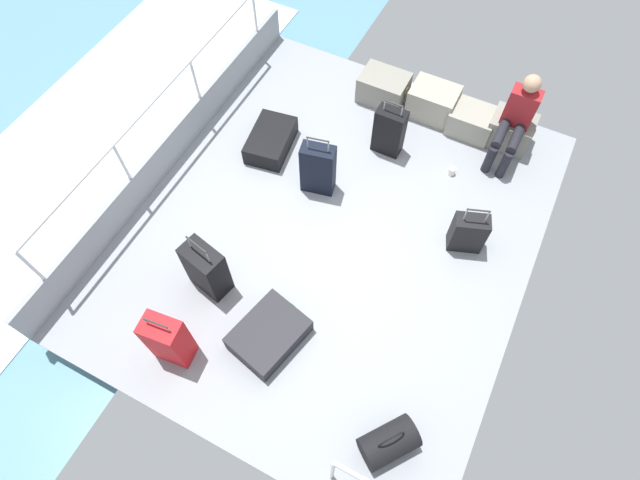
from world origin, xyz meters
TOP-DOWN VIEW (x-y plane):
  - ground_plane at (0.00, 0.00)m, footprint 4.40×5.20m
  - gunwale_port at (-2.17, 0.00)m, footprint 0.06×5.20m
  - railing_port at (-2.17, 0.00)m, footprint 0.04×4.20m
  - sea_wake at (-3.60, 0.00)m, footprint 12.00×12.00m
  - cargo_crate_0 at (-0.30, 2.12)m, footprint 0.64×0.45m
  - cargo_crate_1 at (0.37, 2.17)m, footprint 0.62×0.44m
  - cargo_crate_2 at (0.92, 2.11)m, footprint 0.58×0.43m
  - cargo_crate_3 at (1.40, 2.14)m, footprint 0.55×0.42m
  - passenger_seated at (1.40, 1.96)m, footprint 0.34×0.66m
  - suitcase_0 at (-1.21, 0.72)m, footprint 0.58×0.79m
  - suitcase_1 at (0.09, 1.34)m, footprint 0.36×0.22m
  - suitcase_2 at (-0.74, -2.03)m, footprint 0.39×0.28m
  - suitcase_3 at (-0.40, 0.43)m, footprint 0.42×0.28m
  - suitcase_4 at (1.41, 0.46)m, footprint 0.41×0.32m
  - suitcase_5 at (-0.84, -1.22)m, footprint 0.47×0.35m
  - suitcase_6 at (0.02, -1.48)m, footprint 0.71×0.83m
  - duffel_bag at (1.49, -1.88)m, footprint 0.55×0.59m
  - paper_cup at (0.96, 1.34)m, footprint 0.08×0.08m

SIDE VIEW (x-z plane):
  - sea_wake at x=-3.60m, z-range -0.35..-0.33m
  - ground_plane at x=0.00m, z-range -0.06..0.00m
  - paper_cup at x=0.96m, z-range 0.00..0.10m
  - suitcase_6 at x=0.02m, z-range 0.00..0.21m
  - suitcase_0 at x=-1.21m, z-range 0.00..0.25m
  - duffel_bag at x=1.49m, z-range -0.07..0.38m
  - cargo_crate_2 at x=0.92m, z-range 0.00..0.34m
  - cargo_crate_0 at x=-0.30m, z-range 0.00..0.38m
  - cargo_crate_3 at x=1.40m, z-range 0.00..0.41m
  - cargo_crate_1 at x=0.37m, z-range 0.00..0.41m
  - gunwale_port at x=-2.17m, z-range 0.00..0.45m
  - suitcase_4 at x=1.41m, z-range -0.10..0.61m
  - suitcase_1 at x=0.09m, z-range -0.07..0.72m
  - suitcase_5 at x=-0.84m, z-range -0.09..0.76m
  - suitcase_3 at x=-0.40m, z-range -0.08..0.79m
  - suitcase_2 at x=-0.74m, z-range -0.05..0.76m
  - passenger_seated at x=1.40m, z-range 0.03..1.14m
  - railing_port at x=-2.17m, z-range 0.27..1.29m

